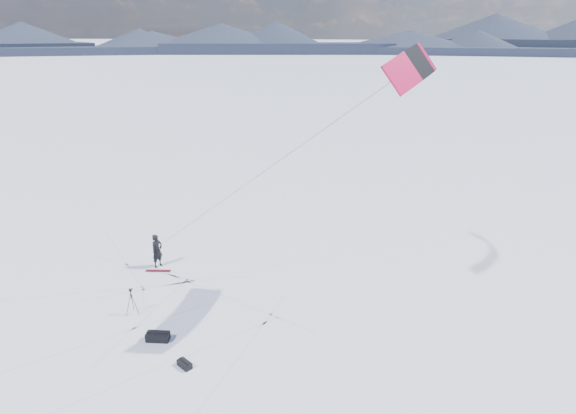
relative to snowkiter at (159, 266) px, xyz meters
The scene contains 9 objects.
ground 4.11m from the snowkiter, 54.31° to the right, with size 1800.00×1800.00×0.00m, color white.
horizon_hills 5.80m from the snowkiter, 54.31° to the right, with size 704.00×705.94×9.59m.
snow_tracks 4.45m from the snowkiter, 65.67° to the right, with size 17.62×14.39×0.01m.
snowkiter is the anchor object (origin of this frame).
snowboard 0.60m from the snowkiter, 54.03° to the right, with size 1.37×0.26×0.04m, color maroon.
tripod 4.88m from the snowkiter, 64.92° to the right, with size 0.55×0.60×1.30m.
gear_bag_a 7.09m from the snowkiter, 51.34° to the right, with size 1.06×0.76×0.43m.
gear_bag_b 9.18m from the snowkiter, 44.97° to the right, with size 0.72×0.52×0.30m.
power_kite 17.03m from the snowkiter, ahead, with size 14.09×5.59×10.76m.
Camera 1 is at (14.23, -15.56, 12.29)m, focal length 30.00 mm.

